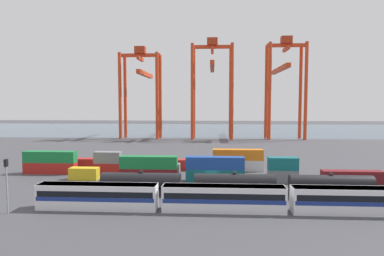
{
  "coord_description": "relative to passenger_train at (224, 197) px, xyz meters",
  "views": [
    {
      "loc": [
        0.18,
        -71.06,
        16.36
      ],
      "look_at": [
        -5.9,
        29.76,
        9.08
      ],
      "focal_mm": 32.43,
      "sensor_mm": 36.0,
      "label": 1
    }
  ],
  "objects": [
    {
      "name": "passenger_train",
      "position": [
        0.0,
        0.0,
        0.0
      ],
      "size": [
        57.34,
        3.14,
        3.9
      ],
      "color": "silver",
      "rests_on": "ground_plane"
    },
    {
      "name": "shipping_container_9",
      "position": [
        -39.42,
        25.95,
        1.76
      ],
      "size": [
        12.1,
        2.44,
        2.6
      ],
      "primitive_type": "cube",
      "color": "#197538",
      "rests_on": "shipping_container_8"
    },
    {
      "name": "shipping_container_0",
      "position": [
        -29.1,
        19.94,
        -0.84
      ],
      "size": [
        6.04,
        2.44,
        2.6
      ],
      "primitive_type": "cube",
      "color": "gold",
      "rests_on": "ground_plane"
    },
    {
      "name": "shipping_container_15",
      "position": [
        -22.21,
        31.96,
        -0.84
      ],
      "size": [
        12.1,
        2.44,
        2.6
      ],
      "primitive_type": "cube",
      "color": "silver",
      "rests_on": "ground_plane"
    },
    {
      "name": "shipping_container_2",
      "position": [
        -15.13,
        19.94,
        1.76
      ],
      "size": [
        12.1,
        2.44,
        2.6
      ],
      "primitive_type": "cube",
      "color": "#197538",
      "rests_on": "shipping_container_1"
    },
    {
      "name": "gantry_crane_central",
      "position": [
        -2.06,
        112.96,
        26.41
      ],
      "size": [
        19.21,
        41.53,
        46.06
      ],
      "color": "red",
      "rests_on": "ground_plane"
    },
    {
      "name": "shipping_container_3",
      "position": [
        -1.17,
        19.94,
        -0.84
      ],
      "size": [
        12.1,
        2.44,
        2.6
      ],
      "primitive_type": "cube",
      "color": "#146066",
      "rests_on": "ground_plane"
    },
    {
      "name": "gantry_crane_east",
      "position": [
        31.39,
        112.83,
        26.03
      ],
      "size": [
        17.47,
        39.9,
        46.44
      ],
      "color": "red",
      "rests_on": "ground_plane"
    },
    {
      "name": "freight_tank_row",
      "position": [
        10.5,
        8.76,
        -0.13
      ],
      "size": [
        64.01,
        2.83,
        4.29
      ],
      "color": "#232326",
      "rests_on": "ground_plane"
    },
    {
      "name": "shipping_container_6",
      "position": [
        12.79,
        19.94,
        1.76
      ],
      "size": [
        6.04,
        2.44,
        2.6
      ],
      "primitive_type": "cube",
      "color": "#146066",
      "rests_on": "shipping_container_5"
    },
    {
      "name": "harbour_water",
      "position": [
        -1.84,
        162.85,
        -2.14
      ],
      "size": [
        400.0,
        110.0,
        0.01
      ],
      "primitive_type": "cube",
      "color": "#384C60",
      "rests_on": "ground_plane"
    },
    {
      "name": "gantry_crane_west",
      "position": [
        -35.5,
        112.01,
        23.83
      ],
      "size": [
        18.69,
        33.63,
        42.53
      ],
      "color": "red",
      "rests_on": "ground_plane"
    },
    {
      "name": "shipping_container_12",
      "position": [
        -12.13,
        25.95,
        -0.84
      ],
      "size": [
        6.04,
        2.44,
        2.6
      ],
      "primitive_type": "cube",
      "color": "slate",
      "rests_on": "ground_plane"
    },
    {
      "name": "shipping_container_18",
      "position": [
        4.43,
        31.96,
        1.76
      ],
      "size": [
        12.1,
        2.44,
        2.6
      ],
      "primitive_type": "cube",
      "color": "orange",
      "rests_on": "shipping_container_17"
    },
    {
      "name": "shipping_container_10",
      "position": [
        -25.78,
        25.95,
        -0.84
      ],
      "size": [
        6.04,
        2.44,
        2.6
      ],
      "primitive_type": "cube",
      "color": "#AD211C",
      "rests_on": "ground_plane"
    },
    {
      "name": "shipping_container_14",
      "position": [
        -35.54,
        31.96,
        -0.84
      ],
      "size": [
        12.1,
        2.44,
        2.6
      ],
      "primitive_type": "cube",
      "color": "#AD211C",
      "rests_on": "ground_plane"
    },
    {
      "name": "shipping_container_7",
      "position": [
        26.76,
        19.94,
        -0.84
      ],
      "size": [
        12.1,
        2.44,
        2.6
      ],
      "primitive_type": "cube",
      "color": "maroon",
      "rests_on": "ground_plane"
    },
    {
      "name": "shipping_container_4",
      "position": [
        -1.17,
        19.94,
        1.76
      ],
      "size": [
        12.1,
        2.44,
        2.6
      ],
      "primitive_type": "cube",
      "color": "#1C4299",
      "rests_on": "shipping_container_3"
    },
    {
      "name": "ground_plane",
      "position": [
        -1.84,
        59.38,
        -2.14
      ],
      "size": [
        420.0,
        420.0,
        0.0
      ],
      "primitive_type": "plane",
      "color": "#424247"
    },
    {
      "name": "shipping_container_5",
      "position": [
        12.79,
        19.94,
        -0.84
      ],
      "size": [
        6.04,
        2.44,
        2.6
      ],
      "primitive_type": "cube",
      "color": "slate",
      "rests_on": "ground_plane"
    },
    {
      "name": "shipping_container_17",
      "position": [
        4.43,
        31.96,
        -0.84
      ],
      "size": [
        12.1,
        2.44,
        2.6
      ],
      "primitive_type": "cube",
      "color": "silver",
      "rests_on": "ground_plane"
    },
    {
      "name": "shipping_container_11",
      "position": [
        -25.78,
        25.95,
        1.76
      ],
      "size": [
        6.04,
        2.44,
        2.6
      ],
      "primitive_type": "cube",
      "color": "slate",
      "rests_on": "shipping_container_10"
    },
    {
      "name": "signal_mast",
      "position": [
        -31.97,
        -3.1,
        3.1
      ],
      "size": [
        0.36,
        0.6,
        8.15
      ],
      "color": "gray",
      "rests_on": "ground_plane"
    },
    {
      "name": "shipping_container_16",
      "position": [
        -8.89,
        31.96,
        -0.84
      ],
      "size": [
        6.04,
        2.44,
        2.6
      ],
      "primitive_type": "cube",
      "color": "#AD211C",
      "rests_on": "ground_plane"
    },
    {
      "name": "shipping_container_8",
      "position": [
        -39.42,
        25.95,
        -0.84
      ],
      "size": [
        12.1,
        2.44,
        2.6
      ],
      "primitive_type": "cube",
      "color": "#AD211C",
      "rests_on": "ground_plane"
    },
    {
      "name": "shipping_container_13",
      "position": [
        1.51,
        25.95,
        -0.84
      ],
      "size": [
        6.04,
        2.44,
        2.6
      ],
      "primitive_type": "cube",
      "color": "maroon",
      "rests_on": "ground_plane"
    },
    {
      "name": "shipping_container_1",
      "position": [
        -15.13,
        19.94,
        -0.84
      ],
      "size": [
        12.1,
        2.44,
        2.6
      ],
      "primitive_type": "cube",
      "color": "maroon",
      "rests_on": "ground_plane"
    }
  ]
}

